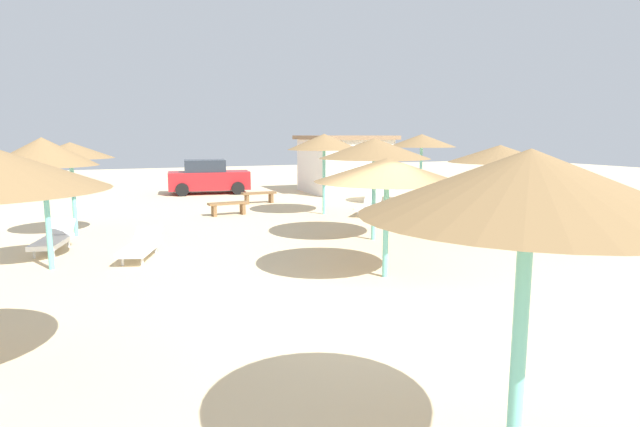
% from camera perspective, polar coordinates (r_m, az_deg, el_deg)
% --- Properties ---
extents(ground_plane, '(80.00, 80.00, 0.00)m').
position_cam_1_polar(ground_plane, '(9.39, 7.04, -9.88)').
color(ground_plane, beige).
extents(parasol_0, '(2.27, 2.27, 2.93)m').
position_cam_1_polar(parasol_0, '(12.70, -28.45, 6.00)').
color(parasol_0, '#6BC6BC').
rests_on(parasol_0, ground).
extents(parasol_1, '(3.07, 3.07, 2.67)m').
position_cam_1_polar(parasol_1, '(16.53, 19.35, 6.26)').
color(parasol_1, '#6BC6BC').
rests_on(parasol_1, ground).
extents(parasol_2, '(2.74, 2.74, 3.01)m').
position_cam_1_polar(parasol_2, '(19.17, 0.46, 7.93)').
color(parasol_2, '#6BC6BC').
rests_on(parasol_2, ground).
extents(parasol_3, '(2.41, 2.41, 2.77)m').
position_cam_1_polar(parasol_3, '(16.66, -25.98, 6.28)').
color(parasol_3, '#6BC6BC').
rests_on(parasol_3, ground).
extents(parasol_4, '(2.88, 2.88, 3.00)m').
position_cam_1_polar(parasol_4, '(22.27, 11.23, 7.86)').
color(parasol_4, '#6BC6BC').
rests_on(parasol_4, ground).
extents(parasol_5, '(2.60, 2.60, 2.89)m').
position_cam_1_polar(parasol_5, '(4.21, 22.21, 3.00)').
color(parasol_5, '#6BC6BC').
rests_on(parasol_5, ground).
extents(parasol_6, '(3.13, 3.13, 2.88)m').
position_cam_1_polar(parasol_6, '(14.53, 6.07, 7.16)').
color(parasol_6, '#6BC6BC').
rests_on(parasol_6, ground).
extents(parasol_9, '(3.02, 3.02, 2.51)m').
position_cam_1_polar(parasol_9, '(10.68, 7.45, 4.79)').
color(parasol_9, '#6BC6BC').
rests_on(parasol_9, ground).
extents(lounger_0, '(1.23, 2.01, 0.65)m').
position_cam_1_polar(lounger_0, '(13.26, -19.24, -3.38)').
color(lounger_0, white).
rests_on(lounger_0, ground).
extents(lounger_1, '(1.45, 1.98, 0.67)m').
position_cam_1_polar(lounger_1, '(17.53, 13.40, -0.24)').
color(lounger_1, white).
rests_on(lounger_1, ground).
extents(lounger_2, '(1.71, 1.84, 0.74)m').
position_cam_1_polar(lounger_2, '(19.38, 5.48, 0.83)').
color(lounger_2, white).
rests_on(lounger_2, ground).
extents(lounger_3, '(1.02, 1.98, 0.72)m').
position_cam_1_polar(lounger_3, '(14.91, -27.49, -2.56)').
color(lounger_3, white).
rests_on(lounger_3, ground).
extents(lounger_4, '(1.00, 2.00, 0.63)m').
position_cam_1_polar(lounger_4, '(21.38, 14.31, 1.31)').
color(lounger_4, white).
rests_on(lounger_4, ground).
extents(bench_0, '(1.53, 0.52, 0.49)m').
position_cam_1_polar(bench_0, '(19.42, -10.14, 0.82)').
color(bench_0, brown).
rests_on(bench_0, ground).
extents(bench_1, '(1.51, 0.44, 0.49)m').
position_cam_1_polar(bench_1, '(22.59, -6.79, 2.01)').
color(bench_1, brown).
rests_on(bench_1, ground).
extents(parked_car, '(4.18, 2.38, 1.72)m').
position_cam_1_polar(parked_car, '(26.72, -12.30, 3.94)').
color(parked_car, '#B21E23').
rests_on(parked_car, ground).
extents(beach_cabana, '(4.27, 4.12, 2.93)m').
position_cam_1_polar(beach_cabana, '(26.83, 2.72, 5.56)').
color(beach_cabana, white).
rests_on(beach_cabana, ground).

